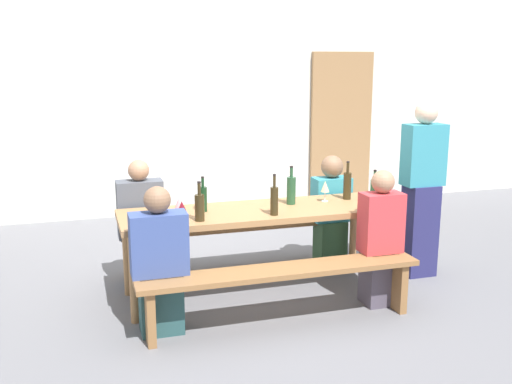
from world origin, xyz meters
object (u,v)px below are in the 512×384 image
at_px(wine_glass_2, 275,198).
at_px(seated_guest_near_1, 380,241).
at_px(wine_bottle_3, 200,207).
at_px(seated_guest_far_0, 141,227).
at_px(wine_bottle_1, 291,190).
at_px(standing_host, 421,192).
at_px(wine_bottle_0, 374,192).
at_px(wooden_door, 341,129).
at_px(seated_guest_near_0, 160,265).
at_px(wine_bottle_5, 274,200).
at_px(tasting_table, 256,219).
at_px(bench_far, 236,233).
at_px(bench_near, 281,280).
at_px(wine_bottle_2, 203,198).
at_px(wine_glass_1, 182,207).
at_px(seated_guest_far_1, 331,213).
at_px(wine_glass_3, 178,205).
at_px(wine_glass_0, 325,187).
at_px(wine_bottle_4, 347,185).

height_order(wine_glass_2, seated_guest_near_1, seated_guest_near_1).
relative_size(wine_bottle_3, seated_guest_far_0, 0.28).
height_order(wine_bottle_1, standing_host, standing_host).
height_order(wine_bottle_0, wine_bottle_3, wine_bottle_3).
height_order(wooden_door, seated_guest_near_0, wooden_door).
distance_m(wine_bottle_0, wine_bottle_5, 0.93).
relative_size(tasting_table, bench_far, 1.05).
height_order(bench_near, wine_bottle_3, wine_bottle_3).
bearing_deg(tasting_table, wine_bottle_5, -68.67).
distance_m(wooden_door, wine_bottle_5, 3.78).
bearing_deg(tasting_table, wine_bottle_2, 171.95).
distance_m(wine_bottle_5, wine_glass_1, 0.75).
distance_m(wine_bottle_1, wine_bottle_2, 0.79).
xyz_separation_m(wine_bottle_2, wine_bottle_3, (-0.09, -0.28, 0.00)).
bearing_deg(wine_glass_2, wine_bottle_1, 44.45).
height_order(wine_glass_1, seated_guest_far_1, seated_guest_far_1).
bearing_deg(seated_guest_far_0, seated_guest_near_1, 61.16).
distance_m(seated_guest_near_1, standing_host, 0.90).
distance_m(wine_glass_1, wine_glass_3, 0.14).
height_order(tasting_table, wine_bottle_2, wine_bottle_2).
xyz_separation_m(tasting_table, standing_host, (1.60, 0.01, 0.12)).
xyz_separation_m(wine_bottle_0, wine_glass_2, (-0.90, 0.03, -0.00)).
height_order(bench_near, wine_bottle_1, wine_bottle_1).
relative_size(wine_bottle_0, wine_glass_3, 1.92).
xyz_separation_m(wine_bottle_2, wine_glass_0, (1.11, 0.04, 0.02)).
relative_size(tasting_table, seated_guest_near_1, 2.03).
height_order(wine_glass_0, seated_guest_far_0, seated_guest_far_0).
distance_m(tasting_table, wine_bottle_4, 0.93).
bearing_deg(wine_glass_3, bench_far, 47.92).
bearing_deg(tasting_table, wine_glass_0, 8.26).
height_order(wine_bottle_3, seated_guest_near_1, seated_guest_near_1).
distance_m(wine_glass_2, seated_guest_far_1, 1.07).
bearing_deg(wine_bottle_5, wooden_door, 56.93).
xyz_separation_m(seated_guest_near_1, standing_host, (0.69, 0.51, 0.26)).
height_order(wine_bottle_1, seated_guest_near_0, seated_guest_near_0).
height_order(wine_glass_3, seated_guest_near_1, seated_guest_near_1).
bearing_deg(wine_bottle_0, wine_bottle_4, 113.27).
bearing_deg(wine_bottle_4, wine_glass_1, -167.31).
distance_m(tasting_table, wine_bottle_5, 0.31).
bearing_deg(wine_glass_1, wine_bottle_1, 17.55).
distance_m(bench_far, seated_guest_near_1, 1.48).
distance_m(seated_guest_far_0, standing_host, 2.57).
relative_size(seated_guest_near_0, seated_guest_near_1, 0.98).
height_order(wine_bottle_0, standing_host, standing_host).
relative_size(wine_bottle_5, seated_guest_far_0, 0.30).
bearing_deg(seated_guest_far_0, seated_guest_far_1, 90.00).
height_order(bench_near, standing_host, standing_host).
height_order(wine_bottle_4, seated_guest_near_1, seated_guest_near_1).
xyz_separation_m(wine_glass_0, seated_guest_near_0, (-1.56, -0.60, -0.36)).
bearing_deg(bench_far, wine_bottle_1, -58.07).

